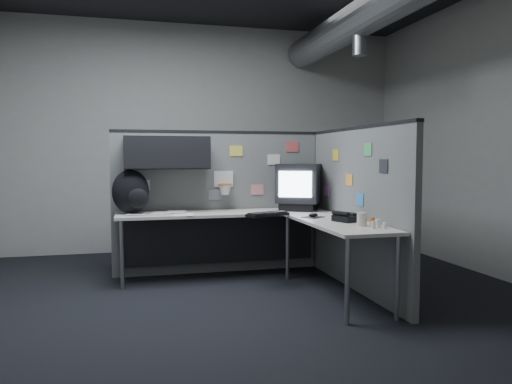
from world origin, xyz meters
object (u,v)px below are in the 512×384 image
object	(u,v)px
phone	(346,218)
desk	(252,225)
backpack	(131,192)
keyboard	(268,214)
monitor	(299,186)

from	to	relation	value
phone	desk	bearing A→B (deg)	119.97
backpack	desk	bearing A→B (deg)	-24.01
keyboard	monitor	bearing A→B (deg)	65.84
desk	keyboard	bearing A→B (deg)	-59.29
keyboard	backpack	distance (m)	1.46
monitor	phone	world-z (taller)	monitor
desk	backpack	distance (m)	1.32
monitor	keyboard	world-z (taller)	monitor
desk	monitor	xyz separation A→B (m)	(0.62, 0.29, 0.39)
phone	backpack	xyz separation A→B (m)	(-1.93, 1.14, 0.19)
keyboard	phone	size ratio (longest dim) A/B	1.79
monitor	phone	xyz separation A→B (m)	(0.09, -1.09, -0.23)
desk	phone	world-z (taller)	phone
desk	monitor	bearing A→B (deg)	24.90
desk	monitor	world-z (taller)	monitor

